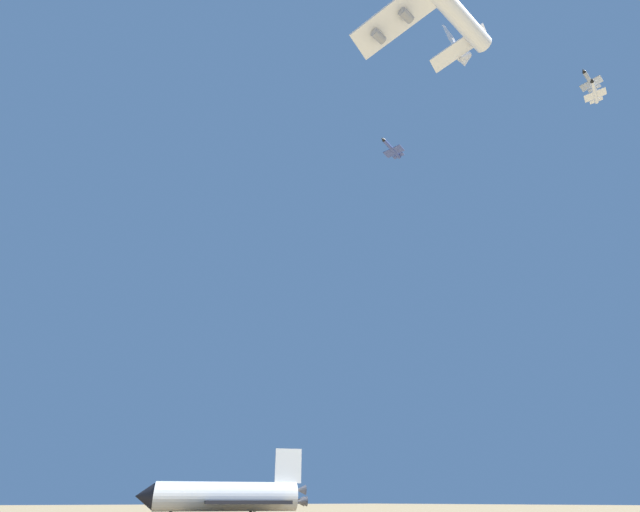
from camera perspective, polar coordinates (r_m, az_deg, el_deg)
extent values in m
cylinder|color=white|center=(119.88, -11.54, -27.37)|extent=(31.80, 18.03, 6.00)
cone|color=black|center=(120.05, -21.10, -26.22)|extent=(5.91, 6.81, 5.70)
ellipsoid|color=white|center=(119.76, -18.34, -25.82)|extent=(7.45, 6.18, 2.40)
cube|color=black|center=(120.21, -9.45, -28.10)|extent=(25.95, 29.13, 0.70)
cube|color=white|center=(121.83, -4.00, -24.70)|extent=(6.13, 3.05, 7.60)
cone|color=#595960|center=(122.24, -2.43, -27.19)|extent=(3.07, 2.96, 2.20)
cone|color=#595960|center=(123.78, -2.63, -28.31)|extent=(3.07, 2.96, 2.20)
cone|color=#595960|center=(120.65, -2.28, -28.31)|extent=(3.07, 2.96, 2.20)
cone|color=white|center=(201.57, 17.60, 22.21)|extent=(7.36, 7.57, 5.76)
cylinder|color=gray|center=(176.89, 7.33, 25.60)|extent=(5.24, 3.42, 3.00)
cylinder|color=gray|center=(177.01, 10.72, 27.46)|extent=(5.24, 3.42, 3.00)
cube|color=white|center=(203.29, 16.10, 24.63)|extent=(8.63, 5.73, 10.25)
cube|color=white|center=(197.55, 16.95, 23.54)|extent=(13.72, 22.57, 6.05)
cylinder|color=#999EA3|center=(229.95, 30.68, 18.29)|extent=(13.08, 3.16, 1.50)
cone|color=black|center=(224.41, 30.07, 19.43)|extent=(2.18, 1.74, 1.50)
cube|color=#999EA3|center=(230.93, 30.81, 18.03)|extent=(5.39, 8.50, 0.24)
cube|color=#999EA3|center=(235.35, 30.99, 17.83)|extent=(2.41, 0.51, 2.60)
cube|color=#999EA3|center=(234.20, 31.09, 17.52)|extent=(2.60, 5.02, 0.20)
cylinder|color=silver|center=(228.39, 31.11, 17.13)|extent=(12.84, 5.38, 1.50)
cone|color=black|center=(222.75, 30.86, 18.36)|extent=(2.36, 2.04, 1.50)
cube|color=silver|center=(229.41, 31.17, 16.85)|extent=(6.62, 8.96, 0.24)
cube|color=silver|center=(233.84, 31.16, 16.61)|extent=(2.35, 0.92, 2.60)
cube|color=silver|center=(232.72, 31.27, 16.30)|extent=(3.36, 5.18, 0.20)
cylinder|color=#38478C|center=(195.42, 8.99, 13.08)|extent=(12.93, 4.91, 1.50)
cone|color=black|center=(190.40, 7.84, 14.30)|extent=(2.33, 1.98, 1.50)
cube|color=#38478C|center=(196.31, 9.21, 12.80)|extent=(6.37, 8.88, 0.24)
cube|color=#38478C|center=(200.45, 9.74, 12.64)|extent=(2.37, 0.83, 2.60)
cube|color=#38478C|center=(199.32, 9.78, 12.26)|extent=(3.21, 5.16, 0.20)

